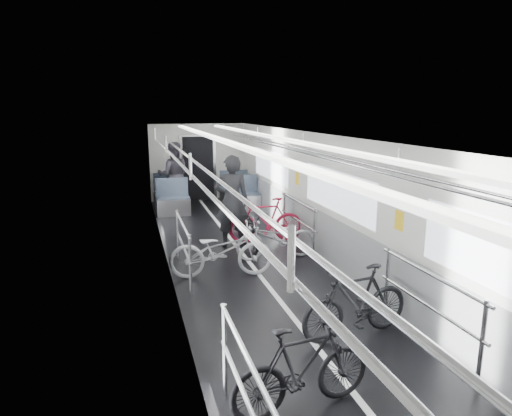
{
  "coord_description": "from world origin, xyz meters",
  "views": [
    {
      "loc": [
        -2.09,
        -7.38,
        2.88
      ],
      "look_at": [
        0.0,
        0.13,
        1.16
      ],
      "focal_mm": 32.0,
      "sensor_mm": 36.0,
      "label": 1
    }
  ],
  "objects_px": {
    "bike_left_mid": "(303,368)",
    "bike_right_far": "(266,220)",
    "bike_right_mid": "(277,238)",
    "person_standing": "(232,202)",
    "person_seated": "(174,175)",
    "bike_aisle": "(251,228)",
    "bike_right_near": "(356,302)",
    "bike_left_far": "(221,251)"
  },
  "relations": [
    {
      "from": "bike_aisle",
      "to": "person_seated",
      "type": "relative_size",
      "value": 0.8
    },
    {
      "from": "bike_right_mid",
      "to": "person_seated",
      "type": "bearing_deg",
      "value": -165.38
    },
    {
      "from": "bike_left_mid",
      "to": "bike_right_near",
      "type": "distance_m",
      "value": 1.69
    },
    {
      "from": "bike_left_mid",
      "to": "bike_right_mid",
      "type": "relative_size",
      "value": 0.94
    },
    {
      "from": "bike_right_far",
      "to": "bike_left_far",
      "type": "bearing_deg",
      "value": -32.46
    },
    {
      "from": "person_standing",
      "to": "bike_right_far",
      "type": "bearing_deg",
      "value": -161.29
    },
    {
      "from": "person_standing",
      "to": "person_seated",
      "type": "bearing_deg",
      "value": -69.93
    },
    {
      "from": "bike_right_far",
      "to": "bike_right_mid",
      "type": "bearing_deg",
      "value": -2.07
    },
    {
      "from": "bike_right_far",
      "to": "person_standing",
      "type": "distance_m",
      "value": 0.93
    },
    {
      "from": "bike_left_far",
      "to": "bike_right_near",
      "type": "xyz_separation_m",
      "value": [
        1.23,
        -2.56,
        0.0
      ]
    },
    {
      "from": "bike_left_far",
      "to": "bike_right_near",
      "type": "distance_m",
      "value": 2.84
    },
    {
      "from": "bike_left_far",
      "to": "person_standing",
      "type": "distance_m",
      "value": 1.84
    },
    {
      "from": "bike_right_near",
      "to": "person_standing",
      "type": "xyz_separation_m",
      "value": [
        -0.66,
        4.23,
        0.5
      ]
    },
    {
      "from": "bike_left_far",
      "to": "bike_right_near",
      "type": "bearing_deg",
      "value": -147.33
    },
    {
      "from": "bike_right_mid",
      "to": "bike_right_far",
      "type": "height_order",
      "value": "bike_right_far"
    },
    {
      "from": "bike_aisle",
      "to": "bike_right_mid",
      "type": "bearing_deg",
      "value": -70.0
    },
    {
      "from": "bike_right_mid",
      "to": "person_standing",
      "type": "relative_size",
      "value": 0.82
    },
    {
      "from": "bike_left_mid",
      "to": "bike_right_mid",
      "type": "bearing_deg",
      "value": -22.69
    },
    {
      "from": "bike_right_mid",
      "to": "bike_aisle",
      "type": "xyz_separation_m",
      "value": [
        -0.27,
        0.93,
        -0.01
      ]
    },
    {
      "from": "bike_aisle",
      "to": "person_seated",
      "type": "bearing_deg",
      "value": 108.3
    },
    {
      "from": "bike_aisle",
      "to": "bike_left_far",
      "type": "bearing_deg",
      "value": -117.43
    },
    {
      "from": "bike_left_mid",
      "to": "bike_aisle",
      "type": "relative_size",
      "value": 0.97
    },
    {
      "from": "bike_left_mid",
      "to": "bike_right_mid",
      "type": "xyz_separation_m",
      "value": [
        1.17,
        4.4,
        -0.03
      ]
    },
    {
      "from": "bike_right_near",
      "to": "person_standing",
      "type": "relative_size",
      "value": 0.81
    },
    {
      "from": "bike_left_mid",
      "to": "person_seated",
      "type": "distance_m",
      "value": 9.76
    },
    {
      "from": "bike_right_mid",
      "to": "bike_right_far",
      "type": "xyz_separation_m",
      "value": [
        0.13,
        1.15,
        0.07
      ]
    },
    {
      "from": "bike_left_far",
      "to": "person_standing",
      "type": "xyz_separation_m",
      "value": [
        0.57,
        1.67,
        0.51
      ]
    },
    {
      "from": "bike_left_mid",
      "to": "bike_right_near",
      "type": "bearing_deg",
      "value": -52.6
    },
    {
      "from": "bike_left_far",
      "to": "bike_right_mid",
      "type": "bearing_deg",
      "value": -55.2
    },
    {
      "from": "bike_right_far",
      "to": "person_seated",
      "type": "distance_m",
      "value": 4.5
    },
    {
      "from": "bike_aisle",
      "to": "person_seated",
      "type": "xyz_separation_m",
      "value": [
        -1.16,
        4.42,
        0.56
      ]
    },
    {
      "from": "bike_left_mid",
      "to": "bike_left_far",
      "type": "xyz_separation_m",
      "value": [
        -0.04,
        3.76,
        0.02
      ]
    },
    {
      "from": "bike_right_near",
      "to": "bike_aisle",
      "type": "bearing_deg",
      "value": 175.75
    },
    {
      "from": "bike_left_far",
      "to": "bike_right_far",
      "type": "height_order",
      "value": "bike_right_far"
    },
    {
      "from": "bike_left_mid",
      "to": "bike_left_far",
      "type": "distance_m",
      "value": 3.76
    },
    {
      "from": "bike_right_far",
      "to": "bike_aisle",
      "type": "height_order",
      "value": "bike_right_far"
    },
    {
      "from": "bike_right_mid",
      "to": "bike_left_far",
      "type": "bearing_deg",
      "value": -62.52
    },
    {
      "from": "bike_right_far",
      "to": "person_standing",
      "type": "relative_size",
      "value": 0.84
    },
    {
      "from": "bike_left_mid",
      "to": "bike_right_far",
      "type": "xyz_separation_m",
      "value": [
        1.31,
        5.55,
        0.04
      ]
    },
    {
      "from": "bike_right_near",
      "to": "person_seated",
      "type": "height_order",
      "value": "person_seated"
    },
    {
      "from": "bike_left_mid",
      "to": "bike_left_far",
      "type": "height_order",
      "value": "bike_left_far"
    },
    {
      "from": "bike_aisle",
      "to": "person_standing",
      "type": "distance_m",
      "value": 0.69
    }
  ]
}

